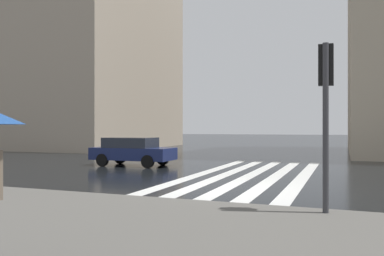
# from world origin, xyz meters

# --- Properties ---
(ground_plane) EXTENTS (220.00, 220.00, 0.00)m
(ground_plane) POSITION_xyz_m (0.00, 0.00, 0.00)
(ground_plane) COLOR black
(zebra_crossing) EXTENTS (13.00, 4.50, 0.01)m
(zebra_crossing) POSITION_xyz_m (4.00, 0.08, 0.00)
(zebra_crossing) COLOR silver
(zebra_crossing) RESTS_ON ground_plane
(haussmann_block_mid) EXTENTS (16.96, 28.97, 25.70)m
(haussmann_block_mid) POSITION_xyz_m (20.98, 28.13, 12.59)
(haussmann_block_mid) COLOR tan
(haussmann_block_mid) RESTS_ON ground_plane
(traffic_signal_post) EXTENTS (0.44, 0.30, 3.46)m
(traffic_signal_post) POSITION_xyz_m (-3.31, -3.04, 2.65)
(traffic_signal_post) COLOR #333338
(traffic_signal_post) RESTS_ON sidewalk_pavement
(car_navy) EXTENTS (1.85, 4.10, 1.41)m
(car_navy) POSITION_xyz_m (5.50, 6.52, 0.76)
(car_navy) COLOR navy
(car_navy) RESTS_ON ground_plane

